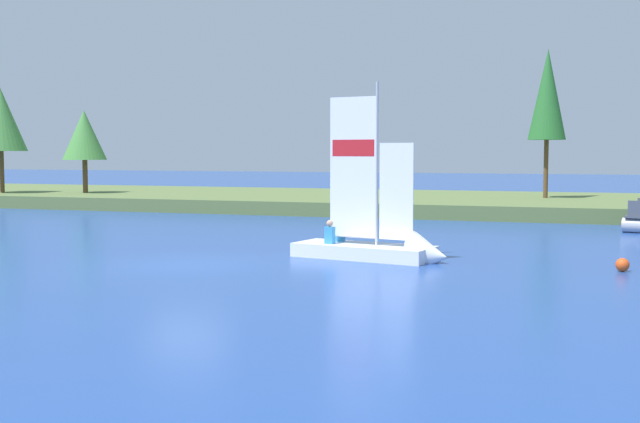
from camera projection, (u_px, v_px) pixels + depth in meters
The scene contains 7 objects.
ground_plane at pixel (186, 265), 23.12m from camera, with size 200.00×200.00×0.00m, color #234793.
shore_bank at pixel (388, 202), 46.38m from camera, with size 80.00×14.77×0.71m, color #5B703D.
shoreline_tree_left at pixel (0, 119), 49.17m from camera, with size 3.12×3.12×6.52m.
shoreline_tree_midleft at pixel (84, 135), 49.21m from camera, with size 2.65×2.65×5.07m.
shoreline_tree_centre at pixel (547, 95), 43.60m from camera, with size 2.03×2.03×8.09m.
sailboat at pixel (389, 248), 24.10m from camera, with size 5.05×2.45×5.84m.
channel_buoy at pixel (622, 265), 21.80m from camera, with size 0.37×0.37×0.37m, color #E54C19.
Camera 1 is at (10.95, -20.53, 3.26)m, focal length 45.11 mm.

